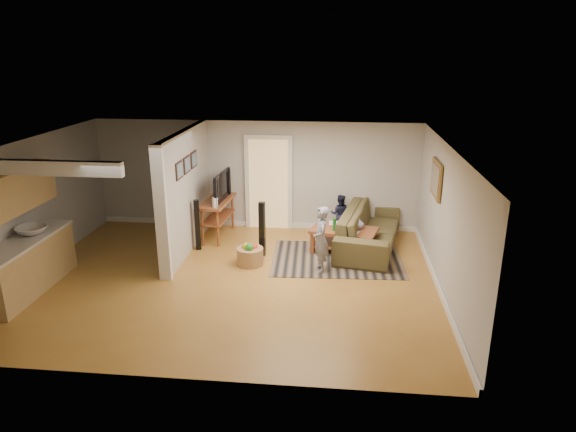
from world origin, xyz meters
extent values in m
plane|color=#9A6827|center=(0.00, 0.00, 0.00)|extent=(7.50, 7.50, 0.00)
cube|color=#B1AFA9|center=(0.00, 3.00, 1.25)|extent=(7.50, 0.04, 2.50)
cube|color=#B1AFA9|center=(-3.75, 0.00, 1.25)|extent=(0.04, 6.00, 2.50)
cube|color=#B1AFA9|center=(3.75, 0.00, 1.25)|extent=(0.04, 6.00, 2.50)
cube|color=white|center=(0.00, 0.00, 2.50)|extent=(7.50, 6.00, 0.04)
cube|color=#B1AFA9|center=(-1.20, 1.45, 1.25)|extent=(0.15, 3.10, 2.50)
cube|color=white|center=(-1.20, -0.10, 1.25)|extent=(0.22, 0.10, 2.50)
cube|color=white|center=(0.00, 2.97, 0.06)|extent=(7.50, 0.04, 0.12)
cube|color=white|center=(3.72, 0.00, 0.06)|extent=(0.04, 6.00, 0.12)
cube|color=#D8B272|center=(0.30, 2.94, 1.05)|extent=(0.90, 0.06, 2.10)
cube|color=tan|center=(-3.43, -0.80, 0.45)|extent=(0.60, 2.20, 0.90)
cube|color=beige|center=(-3.43, -0.80, 0.92)|extent=(0.64, 2.24, 0.05)
cube|color=tan|center=(-3.45, -0.80, 1.80)|extent=(0.35, 2.00, 0.70)
imported|color=silver|center=(-3.43, -0.50, 0.94)|extent=(0.54, 0.54, 0.19)
cube|color=black|center=(-1.11, 0.80, 1.85)|extent=(0.03, 0.40, 0.34)
cube|color=black|center=(-1.11, 1.30, 1.85)|extent=(0.03, 0.40, 0.34)
cube|color=black|center=(-1.11, 1.80, 1.85)|extent=(0.03, 0.40, 0.34)
cube|color=olive|center=(3.71, 1.00, 1.75)|extent=(0.04, 0.90, 0.68)
cube|color=black|center=(1.93, 1.16, 0.01)|extent=(2.68, 2.01, 0.01)
imported|color=#464123|center=(2.60, 1.95, 0.00)|extent=(1.58, 2.91, 0.81)
cube|color=brown|center=(2.05, 1.55, 0.48)|extent=(1.46, 1.08, 0.07)
cube|color=silver|center=(2.05, 1.55, 0.49)|extent=(0.91, 0.66, 0.02)
cube|color=brown|center=(2.05, 1.55, 0.16)|extent=(1.33, 0.94, 0.03)
cube|color=brown|center=(1.41, 1.40, 0.24)|extent=(0.09, 0.09, 0.48)
cube|color=brown|center=(2.53, 1.10, 0.24)|extent=(0.09, 0.09, 0.48)
cube|color=brown|center=(1.57, 1.99, 0.24)|extent=(0.09, 0.09, 0.48)
cube|color=brown|center=(2.69, 1.69, 0.24)|extent=(0.09, 0.09, 0.48)
imported|color=navy|center=(2.35, 1.60, 0.51)|extent=(0.27, 0.27, 0.23)
cylinder|color=#16601B|center=(1.85, 1.43, 0.64)|extent=(0.07, 0.07, 0.26)
imported|color=#998C4C|center=(1.74, 1.84, 0.51)|extent=(0.22, 0.29, 0.03)
imported|color=#66594C|center=(2.10, 1.31, 0.51)|extent=(0.35, 0.39, 0.02)
cube|color=brown|center=(-0.75, 2.20, 0.83)|extent=(0.60, 1.40, 0.06)
cube|color=brown|center=(-0.75, 2.20, 0.46)|extent=(0.53, 1.28, 0.03)
cylinder|color=brown|center=(-0.96, 1.62, 0.42)|extent=(0.06, 0.06, 0.84)
cylinder|color=brown|center=(-0.88, 2.80, 0.42)|extent=(0.06, 0.06, 0.84)
cylinder|color=brown|center=(-0.62, 1.60, 0.42)|extent=(0.06, 0.06, 0.84)
cylinder|color=brown|center=(-0.54, 2.78, 0.42)|extent=(0.06, 0.06, 0.84)
imported|color=black|center=(-0.73, 2.20, 0.86)|extent=(0.21, 1.11, 0.63)
cylinder|color=white|center=(-0.67, 1.68, 0.96)|extent=(0.11, 0.11, 0.20)
cube|color=black|center=(0.40, 1.20, 0.57)|extent=(0.13, 0.13, 1.14)
cube|color=black|center=(-1.00, 1.40, 0.54)|extent=(0.14, 0.14, 1.09)
cylinder|color=olive|center=(0.23, 0.72, 0.17)|extent=(0.52, 0.52, 0.34)
sphere|color=red|center=(0.30, 0.77, 0.34)|extent=(0.16, 0.16, 0.16)
sphere|color=gold|center=(0.15, 0.74, 0.36)|extent=(0.16, 0.16, 0.16)
sphere|color=#258822|center=(0.23, 0.65, 0.39)|extent=(0.16, 0.16, 0.16)
imported|color=gray|center=(1.61, 0.56, 0.00)|extent=(0.37, 0.51, 1.28)
imported|color=#1C1F3A|center=(1.96, 2.70, 0.00)|extent=(0.49, 0.40, 0.92)
camera|label=1|loc=(1.92, -8.46, 4.07)|focal=32.00mm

